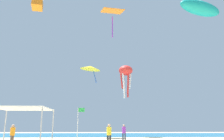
{
  "coord_description": "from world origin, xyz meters",
  "views": [
    {
      "loc": [
        -0.87,
        -15.81,
        1.52
      ],
      "look_at": [
        0.25,
        6.9,
        7.18
      ],
      "focal_mm": 36.73,
      "sensor_mm": 36.0,
      "label": 1
    }
  ],
  "objects_px": {
    "person_near_tent": "(109,132)",
    "person_leftmost": "(13,133)",
    "kite_octopus_red": "(126,72)",
    "kite_inflatable_teal": "(200,8)",
    "person_central": "(124,131)",
    "kite_delta_yellow": "(90,68)",
    "canopy_tent": "(23,110)",
    "kite_diamond_orange": "(112,12)",
    "banner_flag": "(79,122)"
  },
  "relations": [
    {
      "from": "person_near_tent",
      "to": "person_leftmost",
      "type": "bearing_deg",
      "value": 49.32
    },
    {
      "from": "kite_octopus_red",
      "to": "kite_inflatable_teal",
      "type": "height_order",
      "value": "kite_inflatable_teal"
    },
    {
      "from": "person_central",
      "to": "kite_delta_yellow",
      "type": "xyz_separation_m",
      "value": [
        -4.31,
        7.42,
        9.27
      ]
    },
    {
      "from": "canopy_tent",
      "to": "kite_diamond_orange",
      "type": "bearing_deg",
      "value": 46.97
    },
    {
      "from": "canopy_tent",
      "to": "kite_diamond_orange",
      "type": "distance_m",
      "value": 13.04
    },
    {
      "from": "person_near_tent",
      "to": "person_leftmost",
      "type": "relative_size",
      "value": 1.02
    },
    {
      "from": "person_central",
      "to": "kite_diamond_orange",
      "type": "height_order",
      "value": "kite_diamond_orange"
    },
    {
      "from": "person_central",
      "to": "kite_inflatable_teal",
      "type": "bearing_deg",
      "value": -148.86
    },
    {
      "from": "person_leftmost",
      "to": "kite_diamond_orange",
      "type": "xyz_separation_m",
      "value": [
        8.72,
        -0.73,
        11.44
      ]
    },
    {
      "from": "kite_delta_yellow",
      "to": "person_near_tent",
      "type": "bearing_deg",
      "value": 38.64
    },
    {
      "from": "canopy_tent",
      "to": "kite_delta_yellow",
      "type": "xyz_separation_m",
      "value": [
        3.08,
        19.85,
        7.82
      ]
    },
    {
      "from": "person_leftmost",
      "to": "banner_flag",
      "type": "bearing_deg",
      "value": 93.54
    },
    {
      "from": "person_near_tent",
      "to": "banner_flag",
      "type": "xyz_separation_m",
      "value": [
        -2.69,
        -0.06,
        0.9
      ]
    },
    {
      "from": "canopy_tent",
      "to": "person_central",
      "type": "xyz_separation_m",
      "value": [
        7.38,
        12.43,
        -1.45
      ]
    },
    {
      "from": "person_leftmost",
      "to": "person_central",
      "type": "bearing_deg",
      "value": 125.53
    },
    {
      "from": "person_near_tent",
      "to": "kite_delta_yellow",
      "type": "height_order",
      "value": "kite_delta_yellow"
    },
    {
      "from": "kite_octopus_red",
      "to": "person_near_tent",
      "type": "bearing_deg",
      "value": 85.95
    },
    {
      "from": "banner_flag",
      "to": "kite_diamond_orange",
      "type": "relative_size",
      "value": 1.03
    },
    {
      "from": "person_near_tent",
      "to": "kite_delta_yellow",
      "type": "bearing_deg",
      "value": -28.26
    },
    {
      "from": "banner_flag",
      "to": "kite_inflatable_teal",
      "type": "bearing_deg",
      "value": 15.67
    },
    {
      "from": "kite_octopus_red",
      "to": "kite_diamond_orange",
      "type": "height_order",
      "value": "kite_diamond_orange"
    },
    {
      "from": "person_leftmost",
      "to": "banner_flag",
      "type": "height_order",
      "value": "banner_flag"
    },
    {
      "from": "person_near_tent",
      "to": "kite_inflatable_teal",
      "type": "xyz_separation_m",
      "value": [
        11.24,
        3.84,
        14.55
      ]
    },
    {
      "from": "person_central",
      "to": "banner_flag",
      "type": "xyz_separation_m",
      "value": [
        -4.6,
        -5.92,
        0.88
      ]
    },
    {
      "from": "person_near_tent",
      "to": "kite_delta_yellow",
      "type": "distance_m",
      "value": 16.38
    },
    {
      "from": "person_leftmost",
      "to": "kite_diamond_orange",
      "type": "distance_m",
      "value": 14.4
    },
    {
      "from": "kite_delta_yellow",
      "to": "kite_inflatable_teal",
      "type": "height_order",
      "value": "kite_inflatable_teal"
    },
    {
      "from": "kite_octopus_red",
      "to": "kite_inflatable_teal",
      "type": "relative_size",
      "value": 0.85
    },
    {
      "from": "canopy_tent",
      "to": "kite_octopus_red",
      "type": "relative_size",
      "value": 0.59
    },
    {
      "from": "person_near_tent",
      "to": "kite_diamond_orange",
      "type": "xyz_separation_m",
      "value": [
        0.28,
        -0.41,
        11.41
      ]
    },
    {
      "from": "person_leftmost",
      "to": "kite_delta_yellow",
      "type": "relative_size",
      "value": 0.41
    },
    {
      "from": "kite_octopus_red",
      "to": "person_leftmost",
      "type": "bearing_deg",
      "value": 60.73
    },
    {
      "from": "person_near_tent",
      "to": "kite_inflatable_teal",
      "type": "bearing_deg",
      "value": -109.62
    },
    {
      "from": "person_near_tent",
      "to": "person_central",
      "type": "distance_m",
      "value": 6.16
    },
    {
      "from": "kite_delta_yellow",
      "to": "kite_octopus_red",
      "type": "distance_m",
      "value": 6.31
    },
    {
      "from": "person_near_tent",
      "to": "canopy_tent",
      "type": "bearing_deg",
      "value": 101.68
    },
    {
      "from": "person_leftmost",
      "to": "kite_octopus_red",
      "type": "relative_size",
      "value": 0.32
    },
    {
      "from": "person_central",
      "to": "kite_octopus_red",
      "type": "height_order",
      "value": "kite_octopus_red"
    },
    {
      "from": "person_leftmost",
      "to": "kite_delta_yellow",
      "type": "height_order",
      "value": "kite_delta_yellow"
    },
    {
      "from": "person_central",
      "to": "kite_diamond_orange",
      "type": "bearing_deg",
      "value": 118.75
    },
    {
      "from": "kite_diamond_orange",
      "to": "kite_delta_yellow",
      "type": "bearing_deg",
      "value": -88.31
    },
    {
      "from": "kite_delta_yellow",
      "to": "kite_inflatable_teal",
      "type": "xyz_separation_m",
      "value": [
        13.64,
        -9.44,
        5.26
      ]
    },
    {
      "from": "canopy_tent",
      "to": "person_near_tent",
      "type": "bearing_deg",
      "value": 50.18
    },
    {
      "from": "canopy_tent",
      "to": "person_central",
      "type": "distance_m",
      "value": 14.53
    },
    {
      "from": "kite_delta_yellow",
      "to": "kite_octopus_red",
      "type": "relative_size",
      "value": 0.78
    },
    {
      "from": "banner_flag",
      "to": "kite_octopus_red",
      "type": "height_order",
      "value": "kite_octopus_red"
    },
    {
      "from": "kite_diamond_orange",
      "to": "kite_inflatable_teal",
      "type": "relative_size",
      "value": 0.48
    },
    {
      "from": "person_central",
      "to": "kite_delta_yellow",
      "type": "relative_size",
      "value": 0.43
    },
    {
      "from": "kite_diamond_orange",
      "to": "person_near_tent",
      "type": "bearing_deg",
      "value": -65.04
    },
    {
      "from": "kite_delta_yellow",
      "to": "kite_octopus_red",
      "type": "height_order",
      "value": "kite_octopus_red"
    }
  ]
}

